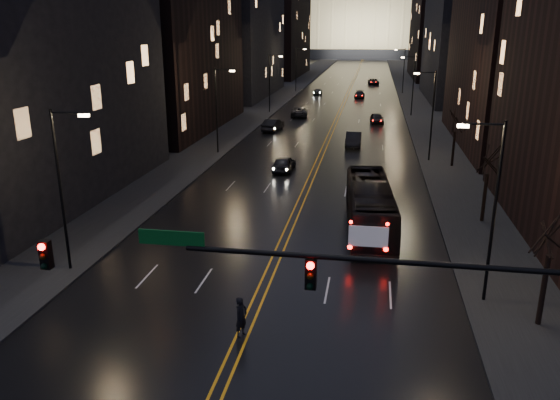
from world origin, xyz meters
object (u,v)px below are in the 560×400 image
at_px(oncoming_car_a, 284,163).
at_px(receding_car_a, 353,139).
at_px(traffic_signal, 388,294).
at_px(pedestrian_a, 241,317).
at_px(oncoming_car_b, 273,125).
at_px(bus, 370,206).

bearing_deg(oncoming_car_a, receding_car_a, -114.32).
xyz_separation_m(traffic_signal, pedestrian_a, (-5.94, 5.00, -4.17)).
relative_size(oncoming_car_a, oncoming_car_b, 0.90).
relative_size(traffic_signal, receding_car_a, 3.53).
xyz_separation_m(oncoming_car_a, oncoming_car_b, (-4.74, 20.46, 0.05)).
relative_size(bus, pedestrian_a, 6.28).
bearing_deg(receding_car_a, oncoming_car_a, -115.91).
height_order(bus, oncoming_car_b, bus).
bearing_deg(bus, oncoming_car_a, 114.92).
distance_m(traffic_signal, oncoming_car_b, 56.14).
xyz_separation_m(traffic_signal, bus, (-0.64, 19.36, -3.47)).
relative_size(bus, receding_car_a, 2.39).
distance_m(bus, oncoming_car_a, 16.64).
relative_size(bus, oncoming_car_a, 2.68).
relative_size(oncoming_car_a, receding_car_a, 0.89).
bearing_deg(oncoming_car_a, pedestrian_a, 97.06).
bearing_deg(bus, oncoming_car_b, 105.89).
xyz_separation_m(bus, pedestrian_a, (-5.30, -14.35, -0.70)).
distance_m(oncoming_car_a, oncoming_car_b, 21.01).
xyz_separation_m(oncoming_car_b, receding_car_a, (10.76, -8.02, 0.01)).
height_order(traffic_signal, pedestrian_a, traffic_signal).
bearing_deg(receding_car_a, bus, -85.66).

